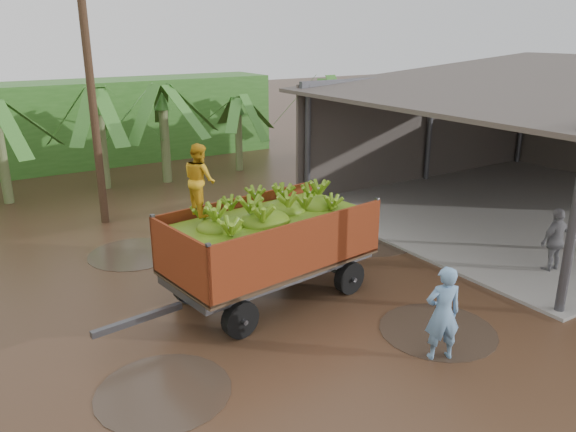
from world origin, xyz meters
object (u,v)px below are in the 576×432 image
at_px(utility_pole, 91,93).
at_px(man_grey, 556,241).
at_px(banana_trailer, 269,240).
at_px(man_blue, 443,313).

bearing_deg(utility_pole, man_grey, -49.96).
relative_size(banana_trailer, man_blue, 3.55).
height_order(banana_trailer, man_grey, banana_trailer).
bearing_deg(utility_pole, banana_trailer, -77.08).
bearing_deg(banana_trailer, utility_pole, 95.67).
distance_m(banana_trailer, man_blue, 4.00).
xyz_separation_m(man_grey, utility_pole, (-8.21, 9.77, 3.13)).
bearing_deg(banana_trailer, man_blue, -77.30).
distance_m(man_blue, utility_pole, 11.78).
bearing_deg(utility_pole, man_blue, -74.62).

